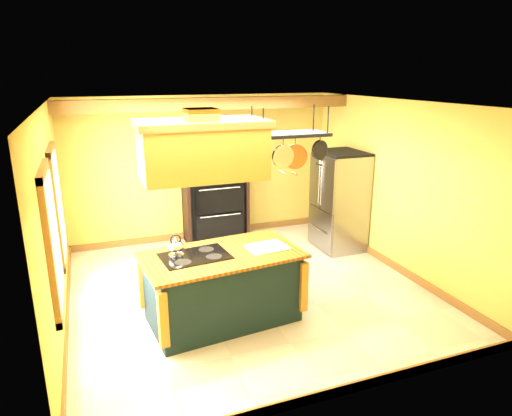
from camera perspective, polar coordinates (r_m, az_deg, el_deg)
floor at (r=6.85m, az=-0.98°, el=-10.20°), size 5.00×5.00×0.00m
ceiling at (r=6.13m, az=-1.10°, el=12.97°), size 5.00×5.00×0.00m
wall_back at (r=8.69m, az=-6.60°, el=4.95°), size 5.00×0.02×2.70m
wall_front at (r=4.22m, az=10.55°, el=-8.00°), size 5.00×0.02×2.70m
wall_left at (r=6.04m, az=-24.01°, el=-1.62°), size 0.02×5.00×2.70m
wall_right at (r=7.54m, az=17.18°, el=2.53°), size 0.02×5.00×2.70m
ceiling_beam at (r=7.75m, az=-5.42°, el=12.85°), size 5.00×0.15×0.20m
window_near at (r=5.26m, az=-24.07°, el=-3.63°), size 0.06×1.06×1.56m
window_far at (r=6.60m, az=-23.54°, el=0.36°), size 0.06×1.06×1.56m
kitchen_island at (r=5.91m, az=-4.27°, el=-9.74°), size 2.06×1.29×1.11m
range_hood at (r=5.32m, az=-6.74°, el=7.47°), size 1.49×0.84×0.80m
pot_rack at (r=5.68m, az=4.21°, el=8.28°), size 0.99×0.47×0.80m
refrigerator at (r=8.29m, az=10.31°, el=0.62°), size 0.75×0.89×1.73m
hutch at (r=8.63m, az=-5.15°, el=1.33°), size 1.18×0.54×2.09m
floor_register at (r=5.66m, az=-9.15°, el=-16.62°), size 0.30×0.17×0.01m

